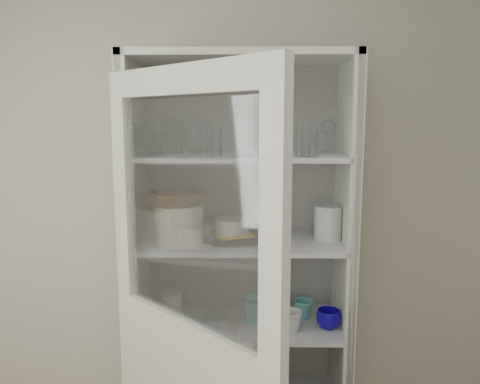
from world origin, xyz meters
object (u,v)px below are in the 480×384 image
at_px(white_canister, 172,305).
at_px(mug_white, 291,321).
at_px(goblet_3, 328,134).
at_px(terracotta_bowl, 179,198).
at_px(plate_stack_front, 179,231).
at_px(mug_teal, 304,309).
at_px(cupboard_door, 189,379).
at_px(plate_stack_back, 209,227).
at_px(pantry_cabinet, 240,299).
at_px(goblet_2, 240,133).
at_px(white_ramekin, 232,225).
at_px(yellow_trivet, 232,234).
at_px(mug_blue, 328,319).
at_px(goblet_0, 172,133).
at_px(goblet_1, 205,134).
at_px(cream_bowl, 179,212).
at_px(teal_jar, 255,308).
at_px(measuring_cups, 215,321).
at_px(glass_platter, 232,237).
at_px(grey_bowl_stack, 328,223).

bearing_deg(white_canister, mug_white, -15.18).
relative_size(goblet_3, terracotta_bowl, 0.69).
height_order(goblet_3, plate_stack_front, goblet_3).
height_order(plate_stack_front, white_canister, plate_stack_front).
bearing_deg(mug_white, mug_teal, 70.77).
distance_m(cupboard_door, plate_stack_back, 0.79).
bearing_deg(terracotta_bowl, pantry_cabinet, 27.37).
bearing_deg(mug_teal, goblet_2, 160.27).
xyz_separation_m(plate_stack_front, mug_white, (0.51, -0.04, -0.41)).
height_order(plate_stack_back, white_ramekin, white_ramekin).
xyz_separation_m(terracotta_bowl, yellow_trivet, (0.24, 0.09, -0.19)).
bearing_deg(terracotta_bowl, white_ramekin, 20.75).
xyz_separation_m(plate_stack_back, mug_blue, (0.57, -0.21, -0.38)).
bearing_deg(goblet_2, goblet_0, -178.95).
xyz_separation_m(goblet_1, mug_teal, (0.48, -0.08, -0.84)).
distance_m(plate_stack_front, white_ramekin, 0.25).
height_order(goblet_1, yellow_trivet, goblet_1).
height_order(cream_bowl, teal_jar, cream_bowl).
relative_size(goblet_0, goblet_1, 1.08).
height_order(pantry_cabinet, plate_stack_front, pantry_cabinet).
relative_size(mug_white, measuring_cups, 0.95).
bearing_deg(cupboard_door, mug_white, 89.89).
relative_size(goblet_2, goblet_3, 1.06).
xyz_separation_m(mug_blue, mug_teal, (-0.10, 0.11, 0.00)).
height_order(glass_platter, mug_blue, glass_platter).
xyz_separation_m(goblet_3, mug_white, (-0.18, -0.20, -0.84)).
relative_size(goblet_0, goblet_2, 0.99).
bearing_deg(glass_platter, cream_bowl, -159.25).
xyz_separation_m(yellow_trivet, grey_bowl_stack, (0.45, -0.01, 0.06)).
bearing_deg(plate_stack_front, yellow_trivet, 20.75).
bearing_deg(yellow_trivet, glass_platter, 0.00).
height_order(white_ramekin, white_canister, white_ramekin).
relative_size(glass_platter, mug_white, 3.03).
relative_size(plate_stack_back, mug_white, 1.81).
xyz_separation_m(goblet_0, terracotta_bowl, (0.05, -0.15, -0.28)).
distance_m(white_ramekin, measuring_cups, 0.45).
relative_size(plate_stack_front, measuring_cups, 1.92).
relative_size(cream_bowl, measuring_cups, 1.97).
distance_m(plate_stack_back, glass_platter, 0.17).
height_order(cupboard_door, goblet_1, cupboard_door).
xyz_separation_m(goblet_3, mug_teal, (-0.10, -0.05, -0.84)).
bearing_deg(white_canister, terracotta_bowl, -62.52).
distance_m(plate_stack_front, plate_stack_back, 0.24).
bearing_deg(teal_jar, mug_white, -37.42).
bearing_deg(grey_bowl_stack, plate_stack_front, -173.05).
relative_size(mug_teal, measuring_cups, 0.87).
distance_m(cupboard_door, cream_bowl, 0.71).
height_order(goblet_1, cream_bowl, goblet_1).
distance_m(terracotta_bowl, mug_teal, 0.82).
relative_size(white_ramekin, mug_white, 1.50).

